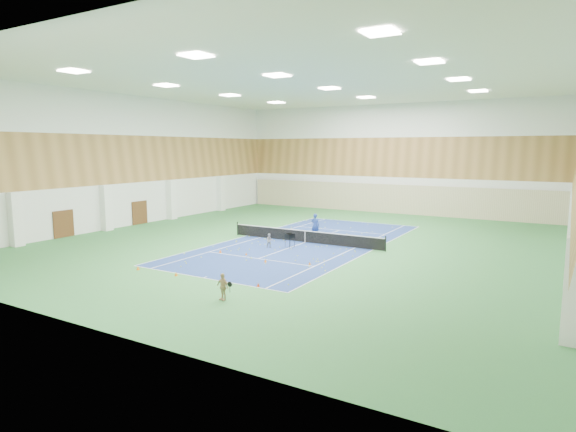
{
  "coord_description": "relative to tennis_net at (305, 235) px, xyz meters",
  "views": [
    {
      "loc": [
        17.27,
        -31.89,
        7.15
      ],
      "look_at": [
        -1.32,
        -0.34,
        2.0
      ],
      "focal_mm": 30.0,
      "sensor_mm": 36.0,
      "label": 1
    }
  ],
  "objects": [
    {
      "name": "cone_base_b",
      "position": [
        -1.63,
        -12.3,
        -0.44
      ],
      "size": [
        0.2,
        0.2,
        0.22
      ],
      "primitive_type": "cone",
      "color": "orange",
      "rests_on": "ground"
    },
    {
      "name": "cone_svc_b",
      "position": [
        -1.32,
        -5.92,
        -0.46
      ],
      "size": [
        0.17,
        0.17,
        0.19
      ],
      "primitive_type": "cone",
      "color": "orange",
      "rests_on": "ground"
    },
    {
      "name": "cone_base_a",
      "position": [
        -4.53,
        -12.45,
        -0.43
      ],
      "size": [
        0.21,
        0.21,
        0.23
      ],
      "primitive_type": "cone",
      "color": "orange",
      "rests_on": "ground"
    },
    {
      "name": "child_court",
      "position": [
        -1.26,
        -3.07,
        -0.03
      ],
      "size": [
        0.65,
        0.63,
        1.05
      ],
      "primitive_type": "imported",
      "rotation": [
        0.0,
        0.0,
        0.69
      ],
      "color": "gray",
      "rests_on": "ground"
    },
    {
      "name": "child_apron",
      "position": [
        3.38,
        -14.42,
        0.11
      ],
      "size": [
        0.82,
        0.46,
        1.31
      ],
      "primitive_type": "imported",
      "rotation": [
        0.0,
        0.0,
        -0.19
      ],
      "color": "tan",
      "rests_on": "ground"
    },
    {
      "name": "cone_svc_d",
      "position": [
        3.66,
        -6.13,
        -0.45
      ],
      "size": [
        0.17,
        0.17,
        0.19
      ],
      "primitive_type": "cone",
      "color": "orange",
      "rests_on": "ground"
    },
    {
      "name": "door_left_b",
      "position": [
        -17.92,
        0.0,
        0.55
      ],
      "size": [
        0.08,
        1.8,
        2.2
      ],
      "primitive_type": "cube",
      "color": "#593319",
      "rests_on": "ground"
    },
    {
      "name": "ground",
      "position": [
        0.0,
        0.0,
        -0.55
      ],
      "size": [
        40.0,
        40.0,
        0.0
      ],
      "primitive_type": "plane",
      "color": "#2F6F37",
      "rests_on": "ground"
    },
    {
      "name": "door_left_a",
      "position": [
        -17.92,
        -8.0,
        0.55
      ],
      "size": [
        0.08,
        1.8,
        2.2
      ],
      "primitive_type": "cube",
      "color": "#593319",
      "rests_on": "ground"
    },
    {
      "name": "back_curtain",
      "position": [
        0.0,
        19.75,
        1.05
      ],
      "size": [
        35.4,
        0.16,
        3.2
      ],
      "primitive_type": "cube",
      "color": "#C6B793",
      "rests_on": "ground"
    },
    {
      "name": "tennis_balls_scatter",
      "position": [
        0.0,
        0.0,
        -0.5
      ],
      "size": [
        10.57,
        22.77,
        0.07
      ],
      "primitive_type": null,
      "color": "#E0F129",
      "rests_on": "ground"
    },
    {
      "name": "cone_svc_a",
      "position": [
        -3.29,
        -6.24,
        -0.44
      ],
      "size": [
        0.21,
        0.21,
        0.23
      ],
      "primitive_type": "cone",
      "color": "#E4590C",
      "rests_on": "ground"
    },
    {
      "name": "cone_base_d",
      "position": [
        3.59,
        -11.73,
        -0.45
      ],
      "size": [
        0.19,
        0.19,
        0.21
      ],
      "primitive_type": "cone",
      "color": "red",
      "rests_on": "ground"
    },
    {
      "name": "coach",
      "position": [
        -0.43,
        2.52,
        0.41
      ],
      "size": [
        0.72,
        0.49,
        1.92
      ],
      "primitive_type": "imported",
      "rotation": [
        0.0,
        0.0,
        3.19
      ],
      "color": "navy",
      "rests_on": "ground"
    },
    {
      "name": "ball_cart",
      "position": [
        -0.15,
        -2.06,
        -0.05
      ],
      "size": [
        0.72,
        0.72,
        0.99
      ],
      "primitive_type": null,
      "rotation": [
        0.0,
        0.0,
        -0.31
      ],
      "color": "black",
      "rests_on": "ground"
    },
    {
      "name": "court_surface",
      "position": [
        0.0,
        0.0,
        -0.55
      ],
      "size": [
        10.97,
        23.77,
        0.01
      ],
      "primitive_type": "cube",
      "color": "navy",
      "rests_on": "ground"
    },
    {
      "name": "tennis_net",
      "position": [
        0.0,
        0.0,
        0.0
      ],
      "size": [
        12.8,
        0.1,
        1.1
      ],
      "primitive_type": null,
      "color": "black",
      "rests_on": "ground"
    },
    {
      "name": "cone_svc_c",
      "position": [
        0.94,
        -7.0,
        -0.44
      ],
      "size": [
        0.19,
        0.19,
        0.21
      ],
      "primitive_type": "cone",
      "color": "orange",
      "rests_on": "ground"
    },
    {
      "name": "wood_cladding",
      "position": [
        0.0,
        0.0,
        7.45
      ],
      "size": [
        36.0,
        40.0,
        8.0
      ],
      "primitive_type": null,
      "color": "#9F713B",
      "rests_on": "room_shell"
    },
    {
      "name": "room_shell",
      "position": [
        0.0,
        0.0,
        5.45
      ],
      "size": [
        36.0,
        40.0,
        12.0
      ],
      "primitive_type": null,
      "color": "white",
      "rests_on": "ground"
    },
    {
      "name": "cone_base_c",
      "position": [
        1.59,
        -11.99,
        -0.42
      ],
      "size": [
        0.23,
        0.23,
        0.25
      ],
      "primitive_type": "cone",
      "color": "#EA540C",
      "rests_on": "ground"
    },
    {
      "name": "ceiling_light_grid",
      "position": [
        0.0,
        0.0,
        11.37
      ],
      "size": [
        21.4,
        25.4,
        0.06
      ],
      "primitive_type": null,
      "color": "white",
      "rests_on": "room_shell"
    }
  ]
}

